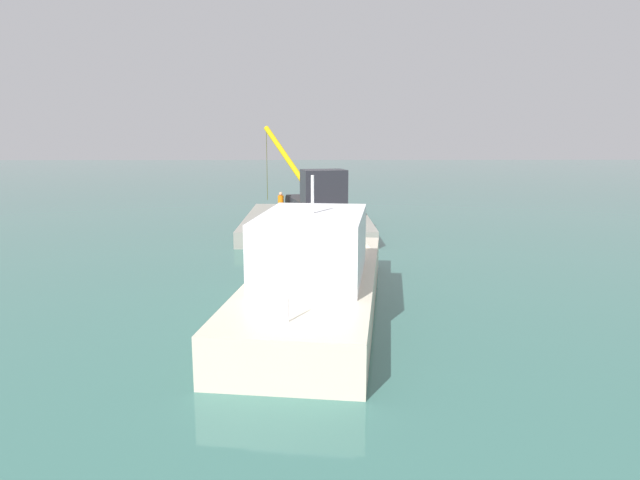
{
  "coord_description": "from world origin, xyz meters",
  "views": [
    {
      "loc": [
        28.38,
        0.34,
        5.88
      ],
      "look_at": [
        0.05,
        0.71,
        0.53
      ],
      "focal_mm": 31.79,
      "sensor_mm": 36.0,
      "label": 1
    }
  ],
  "objects_px": {
    "moored_yacht": "(323,277)",
    "salvaged_car": "(325,242)",
    "crane_truck": "(317,193)",
    "dock_worker": "(281,206)"
  },
  "relations": [
    {
      "from": "moored_yacht",
      "to": "salvaged_car",
      "type": "bearing_deg",
      "value": 177.98
    },
    {
      "from": "crane_truck",
      "to": "salvaged_car",
      "type": "height_order",
      "value": "crane_truck"
    },
    {
      "from": "crane_truck",
      "to": "moored_yacht",
      "type": "distance_m",
      "value": 14.08
    },
    {
      "from": "crane_truck",
      "to": "moored_yacht",
      "type": "bearing_deg",
      "value": 0.35
    },
    {
      "from": "salvaged_car",
      "to": "moored_yacht",
      "type": "xyz_separation_m",
      "value": [
        7.2,
        -0.25,
        0.04
      ]
    },
    {
      "from": "salvaged_car",
      "to": "moored_yacht",
      "type": "height_order",
      "value": "moored_yacht"
    },
    {
      "from": "dock_worker",
      "to": "crane_truck",
      "type": "bearing_deg",
      "value": 127.38
    },
    {
      "from": "crane_truck",
      "to": "moored_yacht",
      "type": "relative_size",
      "value": 0.62
    },
    {
      "from": "dock_worker",
      "to": "moored_yacht",
      "type": "bearing_deg",
      "value": 10.17
    },
    {
      "from": "moored_yacht",
      "to": "crane_truck",
      "type": "bearing_deg",
      "value": -179.65
    }
  ]
}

